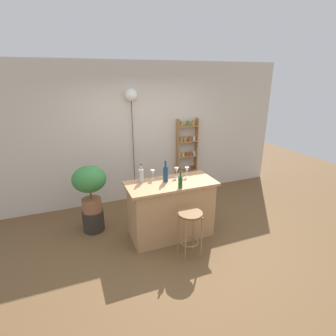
# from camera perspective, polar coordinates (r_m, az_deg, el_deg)

# --- Properties ---
(ground) EXTENTS (12.00, 12.00, 0.00)m
(ground) POSITION_cam_1_polar(r_m,az_deg,el_deg) (4.37, 2.15, -16.05)
(ground) COLOR brown
(back_wall) EXTENTS (6.40, 0.10, 2.80)m
(back_wall) POSITION_cam_1_polar(r_m,az_deg,el_deg) (5.51, -5.94, 7.44)
(back_wall) COLOR beige
(back_wall) RESTS_ON ground
(kitchen_counter) EXTENTS (1.41, 0.65, 0.94)m
(kitchen_counter) POSITION_cam_1_polar(r_m,az_deg,el_deg) (4.35, 0.62, -8.81)
(kitchen_counter) COLOR tan
(kitchen_counter) RESTS_ON ground
(bar_stool) EXTENTS (0.35, 0.35, 0.71)m
(bar_stool) POSITION_cam_1_polar(r_m,az_deg,el_deg) (3.87, 4.76, -11.87)
(bar_stool) COLOR #997047
(bar_stool) RESTS_ON ground
(spice_shelf) EXTENTS (0.47, 0.14, 1.67)m
(spice_shelf) POSITION_cam_1_polar(r_m,az_deg,el_deg) (5.86, 4.08, 2.91)
(spice_shelf) COLOR #9E7042
(spice_shelf) RESTS_ON ground
(plant_stool) EXTENTS (0.36, 0.36, 0.37)m
(plant_stool) POSITION_cam_1_polar(r_m,az_deg,el_deg) (4.79, -15.72, -10.77)
(plant_stool) COLOR #2D2823
(plant_stool) RESTS_ON ground
(potted_plant) EXTENTS (0.54, 0.49, 0.79)m
(potted_plant) POSITION_cam_1_polar(r_m,az_deg,el_deg) (4.49, -16.50, -3.20)
(potted_plant) COLOR #935B3D
(potted_plant) RESTS_ON plant_stool
(bottle_vinegar) EXTENTS (0.08, 0.08, 0.34)m
(bottle_vinegar) POSITION_cam_1_polar(r_m,az_deg,el_deg) (4.14, -0.52, -1.23)
(bottle_vinegar) COLOR navy
(bottle_vinegar) RESTS_ON kitchen_counter
(bottle_sauce_amber) EXTENTS (0.06, 0.06, 0.26)m
(bottle_sauce_amber) POSITION_cam_1_polar(r_m,az_deg,el_deg) (3.92, 2.66, -3.00)
(bottle_sauce_amber) COLOR #194C23
(bottle_sauce_amber) RESTS_ON kitchen_counter
(bottle_soda_blue) EXTENTS (0.08, 0.08, 0.30)m
(bottle_soda_blue) POSITION_cam_1_polar(r_m,az_deg,el_deg) (4.13, -5.78, -1.60)
(bottle_soda_blue) COLOR #B2B2B7
(bottle_soda_blue) RESTS_ON kitchen_counter
(wine_glass_left) EXTENTS (0.07, 0.07, 0.16)m
(wine_glass_left) POSITION_cam_1_polar(r_m,az_deg,el_deg) (4.22, -3.30, -1.02)
(wine_glass_left) COLOR silver
(wine_glass_left) RESTS_ON kitchen_counter
(wine_glass_center) EXTENTS (0.07, 0.07, 0.16)m
(wine_glass_center) POSITION_cam_1_polar(r_m,az_deg,el_deg) (4.35, 4.06, -0.39)
(wine_glass_center) COLOR silver
(wine_glass_center) RESTS_ON kitchen_counter
(wine_glass_right) EXTENTS (0.07, 0.07, 0.16)m
(wine_glass_right) POSITION_cam_1_polar(r_m,az_deg,el_deg) (4.32, 1.86, -0.50)
(wine_glass_right) COLOR silver
(wine_glass_right) RESTS_ON kitchen_counter
(pendant_globe_light) EXTENTS (0.25, 0.25, 2.30)m
(pendant_globe_light) POSITION_cam_1_polar(r_m,az_deg,el_deg) (5.25, -7.95, 15.10)
(pendant_globe_light) COLOR black
(pendant_globe_light) RESTS_ON ground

